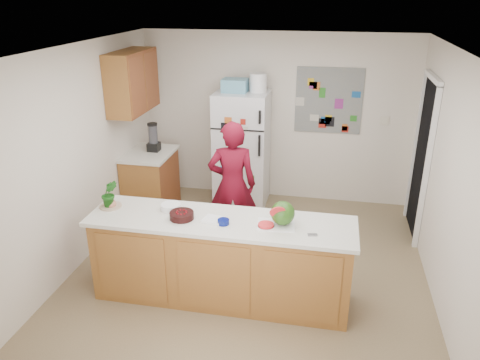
% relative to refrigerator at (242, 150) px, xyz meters
% --- Properties ---
extents(floor, '(4.00, 4.50, 0.02)m').
position_rel_refrigerator_xyz_m(floor, '(0.45, -1.88, -0.86)').
color(floor, brown).
rests_on(floor, ground).
extents(wall_back, '(4.00, 0.02, 2.50)m').
position_rel_refrigerator_xyz_m(wall_back, '(0.45, 0.38, 0.40)').
color(wall_back, beige).
rests_on(wall_back, ground).
extents(wall_left, '(0.02, 4.50, 2.50)m').
position_rel_refrigerator_xyz_m(wall_left, '(-1.56, -1.88, 0.40)').
color(wall_left, beige).
rests_on(wall_left, ground).
extents(wall_right, '(0.02, 4.50, 2.50)m').
position_rel_refrigerator_xyz_m(wall_right, '(2.46, -1.88, 0.40)').
color(wall_right, beige).
rests_on(wall_right, ground).
extents(ceiling, '(4.00, 4.50, 0.02)m').
position_rel_refrigerator_xyz_m(ceiling, '(0.45, -1.88, 1.66)').
color(ceiling, white).
rests_on(ceiling, wall_back).
extents(doorway, '(0.03, 0.85, 2.04)m').
position_rel_refrigerator_xyz_m(doorway, '(2.44, -0.43, 0.17)').
color(doorway, black).
rests_on(doorway, ground).
extents(peninsula_base, '(2.60, 0.62, 0.88)m').
position_rel_refrigerator_xyz_m(peninsula_base, '(0.25, -2.38, -0.41)').
color(peninsula_base, brown).
rests_on(peninsula_base, floor).
extents(peninsula_top, '(2.68, 0.70, 0.04)m').
position_rel_refrigerator_xyz_m(peninsula_top, '(0.25, -2.38, 0.05)').
color(peninsula_top, silver).
rests_on(peninsula_top, peninsula_base).
extents(side_counter_base, '(0.60, 0.80, 0.86)m').
position_rel_refrigerator_xyz_m(side_counter_base, '(-1.24, -0.53, -0.42)').
color(side_counter_base, brown).
rests_on(side_counter_base, floor).
extents(side_counter_top, '(0.64, 0.84, 0.04)m').
position_rel_refrigerator_xyz_m(side_counter_top, '(-1.24, -0.53, 0.03)').
color(side_counter_top, silver).
rests_on(side_counter_top, side_counter_base).
extents(upper_cabinets, '(0.35, 1.00, 0.80)m').
position_rel_refrigerator_xyz_m(upper_cabinets, '(-1.37, -0.58, 1.05)').
color(upper_cabinets, brown).
rests_on(upper_cabinets, wall_left).
extents(refrigerator, '(0.75, 0.70, 1.70)m').
position_rel_refrigerator_xyz_m(refrigerator, '(0.00, 0.00, 0.00)').
color(refrigerator, silver).
rests_on(refrigerator, floor).
extents(fridge_top_bin, '(0.35, 0.28, 0.18)m').
position_rel_refrigerator_xyz_m(fridge_top_bin, '(-0.10, 0.00, 0.94)').
color(fridge_top_bin, '#5999B2').
rests_on(fridge_top_bin, refrigerator).
extents(photo_collage, '(0.95, 0.01, 0.95)m').
position_rel_refrigerator_xyz_m(photo_collage, '(1.20, 0.36, 0.70)').
color(photo_collage, slate).
rests_on(photo_collage, wall_back).
extents(person, '(0.66, 0.50, 1.62)m').
position_rel_refrigerator_xyz_m(person, '(0.12, -1.25, -0.04)').
color(person, '#5E0919').
rests_on(person, floor).
extents(blender_appliance, '(0.13, 0.13, 0.38)m').
position_rel_refrigerator_xyz_m(blender_appliance, '(-1.19, -0.45, 0.24)').
color(blender_appliance, black).
rests_on(blender_appliance, side_counter_top).
extents(cutting_board, '(0.38, 0.31, 0.01)m').
position_rel_refrigerator_xyz_m(cutting_board, '(0.81, -2.39, 0.08)').
color(cutting_board, white).
rests_on(cutting_board, peninsula_top).
extents(watermelon, '(0.23, 0.23, 0.23)m').
position_rel_refrigerator_xyz_m(watermelon, '(0.87, -2.37, 0.20)').
color(watermelon, '#21530D').
rests_on(watermelon, cutting_board).
extents(watermelon_slice, '(0.15, 0.15, 0.02)m').
position_rel_refrigerator_xyz_m(watermelon_slice, '(0.72, -2.44, 0.09)').
color(watermelon_slice, '#C92F4C').
rests_on(watermelon_slice, cutting_board).
extents(cherry_bowl, '(0.29, 0.29, 0.07)m').
position_rel_refrigerator_xyz_m(cherry_bowl, '(-0.13, -2.43, 0.11)').
color(cherry_bowl, black).
rests_on(cherry_bowl, peninsula_top).
extents(white_bowl, '(0.26, 0.26, 0.06)m').
position_rel_refrigerator_xyz_m(white_bowl, '(-0.31, -2.26, 0.10)').
color(white_bowl, silver).
rests_on(white_bowl, peninsula_top).
extents(cobalt_bowl, '(0.14, 0.14, 0.05)m').
position_rel_refrigerator_xyz_m(cobalt_bowl, '(0.30, -2.47, 0.10)').
color(cobalt_bowl, '#071158').
rests_on(cobalt_bowl, peninsula_top).
extents(plate, '(0.24, 0.24, 0.02)m').
position_rel_refrigerator_xyz_m(plate, '(-0.95, -2.32, 0.08)').
color(plate, '#BCB291').
rests_on(plate, peninsula_top).
extents(paper_towel, '(0.23, 0.21, 0.02)m').
position_rel_refrigerator_xyz_m(paper_towel, '(0.19, -2.42, 0.08)').
color(paper_towel, white).
rests_on(paper_towel, peninsula_top).
extents(keys, '(0.09, 0.06, 0.01)m').
position_rel_refrigerator_xyz_m(keys, '(1.16, -2.52, 0.08)').
color(keys, gray).
rests_on(keys, peninsula_top).
extents(potted_plant, '(0.21, 0.20, 0.31)m').
position_rel_refrigerator_xyz_m(potted_plant, '(-0.94, -2.33, 0.22)').
color(potted_plant, '#1C4713').
rests_on(potted_plant, peninsula_top).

